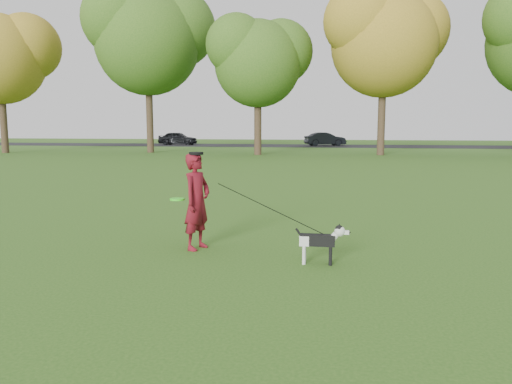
% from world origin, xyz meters
% --- Properties ---
extents(ground, '(120.00, 120.00, 0.00)m').
position_xyz_m(ground, '(0.00, 0.00, 0.00)').
color(ground, '#285116').
rests_on(ground, ground).
extents(road, '(120.00, 7.00, 0.02)m').
position_xyz_m(road, '(0.00, 40.00, 0.01)').
color(road, black).
rests_on(road, ground).
extents(man, '(0.53, 0.65, 1.54)m').
position_xyz_m(man, '(-1.12, 0.39, 0.77)').
color(man, maroon).
rests_on(man, ground).
extents(dog, '(0.78, 0.16, 0.59)m').
position_xyz_m(dog, '(0.86, -0.20, 0.36)').
color(dog, black).
rests_on(dog, ground).
extents(car_left, '(3.82, 1.67, 1.28)m').
position_xyz_m(car_left, '(-14.13, 40.00, 0.66)').
color(car_left, black).
rests_on(car_left, road).
extents(car_mid, '(3.99, 2.51, 1.24)m').
position_xyz_m(car_mid, '(0.14, 40.00, 0.64)').
color(car_mid, black).
rests_on(car_mid, road).
extents(man_held_items, '(2.49, 0.70, 1.15)m').
position_xyz_m(man_held_items, '(0.10, 0.07, 0.73)').
color(man_held_items, '#39FF20').
rests_on(man_held_items, ground).
extents(tree_row, '(51.74, 8.86, 12.01)m').
position_xyz_m(tree_row, '(-1.43, 26.07, 7.41)').
color(tree_row, '#38281C').
rests_on(tree_row, ground).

